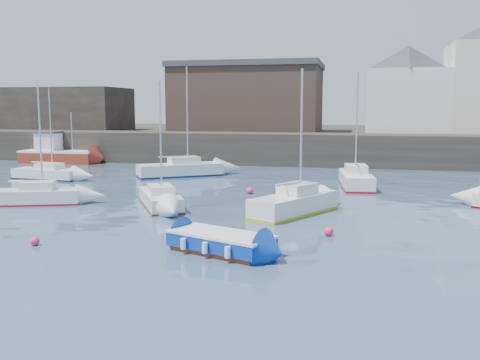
% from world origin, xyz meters
% --- Properties ---
extents(water, '(220.00, 220.00, 0.00)m').
position_xyz_m(water, '(0.00, 0.00, 0.00)').
color(water, '#2D4760').
rests_on(water, ground).
extents(quay_wall, '(90.00, 5.00, 3.00)m').
position_xyz_m(quay_wall, '(0.00, 35.00, 1.50)').
color(quay_wall, '#28231E').
rests_on(quay_wall, ground).
extents(land_strip, '(90.00, 32.00, 2.80)m').
position_xyz_m(land_strip, '(0.00, 53.00, 1.40)').
color(land_strip, '#28231E').
rests_on(land_strip, ground).
extents(bldg_east_d, '(11.14, 11.14, 8.95)m').
position_xyz_m(bldg_east_d, '(11.00, 41.50, 7.36)').
color(bldg_east_d, white).
rests_on(bldg_east_d, land_strip).
extents(warehouse, '(16.40, 10.40, 7.60)m').
position_xyz_m(warehouse, '(-6.00, 43.00, 6.62)').
color(warehouse, '#3D2D26').
rests_on(warehouse, land_strip).
extents(bldg_west, '(14.00, 8.00, 5.00)m').
position_xyz_m(bldg_west, '(-28.00, 42.00, 5.30)').
color(bldg_west, '#353028').
rests_on(bldg_west, land_strip).
extents(blue_dinghy, '(4.46, 3.20, 0.78)m').
position_xyz_m(blue_dinghy, '(1.37, 2.54, 0.43)').
color(blue_dinghy, maroon).
rests_on(blue_dinghy, ground).
extents(fishing_boat, '(7.67, 3.05, 5.03)m').
position_xyz_m(fishing_boat, '(-23.10, 31.49, 0.97)').
color(fishing_boat, maroon).
rests_on(fishing_boat, ground).
extents(sailboat_a, '(5.44, 3.30, 6.74)m').
position_xyz_m(sailboat_a, '(-11.63, 10.24, 0.47)').
color(sailboat_a, white).
rests_on(sailboat_a, ground).
extents(sailboat_b, '(4.15, 5.47, 6.86)m').
position_xyz_m(sailboat_b, '(-4.33, 11.06, 0.45)').
color(sailboat_b, white).
rests_on(sailboat_b, ground).
extents(sailboat_c, '(4.31, 5.83, 7.45)m').
position_xyz_m(sailboat_c, '(3.19, 10.65, 0.57)').
color(sailboat_c, white).
rests_on(sailboat_c, ground).
extents(sailboat_e, '(5.56, 2.29, 6.96)m').
position_xyz_m(sailboat_e, '(-17.04, 20.09, 0.45)').
color(sailboat_e, white).
rests_on(sailboat_e, ground).
extents(sailboat_f, '(2.59, 6.22, 7.87)m').
position_xyz_m(sailboat_f, '(6.24, 21.12, 0.55)').
color(sailboat_f, white).
rests_on(sailboat_f, ground).
extents(sailboat_h, '(6.78, 5.60, 8.68)m').
position_xyz_m(sailboat_h, '(-7.59, 24.03, 0.57)').
color(sailboat_h, white).
rests_on(sailboat_h, ground).
extents(buoy_near, '(0.37, 0.37, 0.37)m').
position_xyz_m(buoy_near, '(-6.18, 2.00, 0.00)').
color(buoy_near, '#FC2F5E').
rests_on(buoy_near, ground).
extents(buoy_mid, '(0.41, 0.41, 0.41)m').
position_xyz_m(buoy_mid, '(5.20, 6.19, 0.00)').
color(buoy_mid, '#FC2F5E').
rests_on(buoy_mid, ground).
extents(buoy_far, '(0.44, 0.44, 0.44)m').
position_xyz_m(buoy_far, '(-0.36, 16.51, 0.00)').
color(buoy_far, '#FC2F5E').
rests_on(buoy_far, ground).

